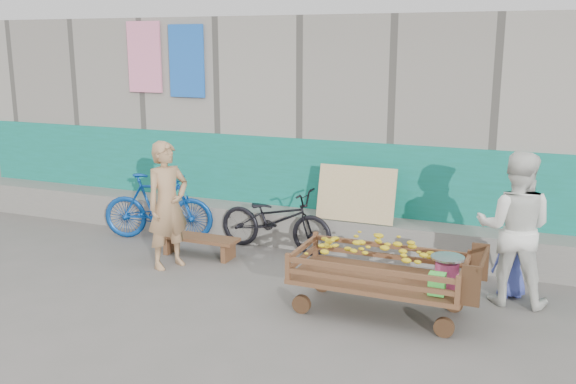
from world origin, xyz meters
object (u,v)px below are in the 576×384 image
at_px(banana_cart, 376,262).
at_px(child, 512,260).
at_px(vendor_man, 168,205).
at_px(bicycle_dark, 276,220).
at_px(bench, 199,242).
at_px(bicycle_blue, 158,207).
at_px(woman, 514,228).

distance_m(banana_cart, child, 1.56).
relative_size(banana_cart, vendor_man, 1.21).
height_order(banana_cart, bicycle_dark, bicycle_dark).
bearing_deg(bench, bicycle_blue, 154.08).
bearing_deg(bicycle_blue, child, -109.86).
xyz_separation_m(woman, child, (0.00, 0.16, -0.39)).
bearing_deg(banana_cart, bicycle_blue, 159.47).
xyz_separation_m(bench, child, (3.75, 0.11, 0.22)).
relative_size(banana_cart, bicycle_blue, 1.21).
bearing_deg(woman, banana_cart, 32.57).
relative_size(vendor_man, child, 1.86).
bearing_deg(vendor_man, woman, -59.83).
bearing_deg(banana_cart, bench, 161.47).
relative_size(bicycle_dark, bicycle_blue, 1.03).
height_order(bicycle_dark, bicycle_blue, bicycle_blue).
distance_m(bench, woman, 3.80).
distance_m(woman, bicycle_blue, 4.67).
bearing_deg(bicycle_blue, vendor_man, -155.97).
bearing_deg(woman, vendor_man, 5.86).
xyz_separation_m(bench, bicycle_blue, (-0.89, 0.43, 0.27)).
relative_size(bench, child, 1.26).
bearing_deg(vendor_man, child, -57.53).
height_order(child, bicycle_blue, bicycle_blue).
xyz_separation_m(bench, woman, (3.75, -0.05, 0.61)).
distance_m(banana_cart, woman, 1.49).
bearing_deg(bench, banana_cart, -18.53).
xyz_separation_m(woman, bicycle_dark, (-2.95, 0.65, -0.39)).
xyz_separation_m(vendor_man, bicycle_dark, (0.93, 1.07, -0.35)).
xyz_separation_m(banana_cart, bicycle_blue, (-3.41, 1.28, -0.07)).
relative_size(woman, child, 1.94).
bearing_deg(woman, bicycle_blue, -6.31).
height_order(vendor_man, bicycle_blue, vendor_man).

